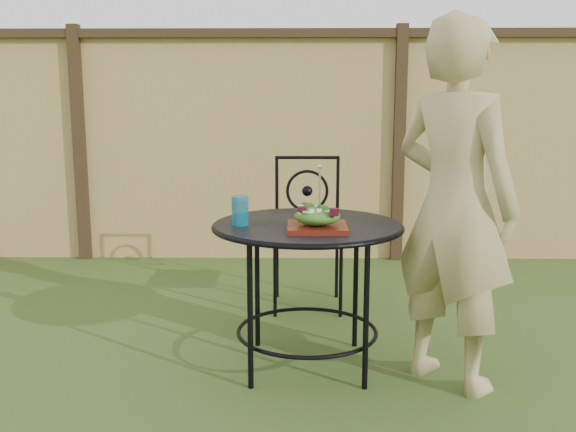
# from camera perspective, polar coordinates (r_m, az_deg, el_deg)

# --- Properties ---
(ground) EXTENTS (60.00, 60.00, 0.00)m
(ground) POSITION_cam_1_polar(r_m,az_deg,el_deg) (3.37, -7.51, -12.65)
(ground) COLOR #274616
(ground) RESTS_ON ground
(fence) EXTENTS (8.00, 0.12, 1.90)m
(fence) POSITION_cam_1_polar(r_m,az_deg,el_deg) (5.30, -4.35, 6.33)
(fence) COLOR #E0BC6E
(fence) RESTS_ON ground
(patio_table) EXTENTS (0.92, 0.92, 0.72)m
(patio_table) POSITION_cam_1_polar(r_m,az_deg,el_deg) (3.11, 1.74, -3.15)
(patio_table) COLOR black
(patio_table) RESTS_ON ground
(patio_chair) EXTENTS (0.46, 0.46, 0.95)m
(patio_chair) POSITION_cam_1_polar(r_m,az_deg,el_deg) (4.10, 1.74, -1.06)
(patio_chair) COLOR black
(patio_chair) RESTS_ON ground
(diner) EXTENTS (0.71, 0.72, 1.68)m
(diner) POSITION_cam_1_polar(r_m,az_deg,el_deg) (2.98, 14.57, 0.88)
(diner) COLOR tan
(diner) RESTS_ON ground
(salad_plate) EXTENTS (0.27, 0.27, 0.02)m
(salad_plate) POSITION_cam_1_polar(r_m,az_deg,el_deg) (2.92, 2.61, -1.02)
(salad_plate) COLOR #50180B
(salad_plate) RESTS_ON patio_table
(salad) EXTENTS (0.21, 0.21, 0.08)m
(salad) POSITION_cam_1_polar(r_m,az_deg,el_deg) (2.91, 2.62, -0.01)
(salad) COLOR #235614
(salad) RESTS_ON salad_plate
(fork) EXTENTS (0.01, 0.01, 0.18)m
(fork) POSITION_cam_1_polar(r_m,az_deg,el_deg) (2.89, 2.84, 2.52)
(fork) COLOR silver
(fork) RESTS_ON salad
(drinking_glass) EXTENTS (0.08, 0.08, 0.14)m
(drinking_glass) POSITION_cam_1_polar(r_m,az_deg,el_deg) (3.02, -4.28, 0.47)
(drinking_glass) COLOR #0A5D7F
(drinking_glass) RESTS_ON patio_table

